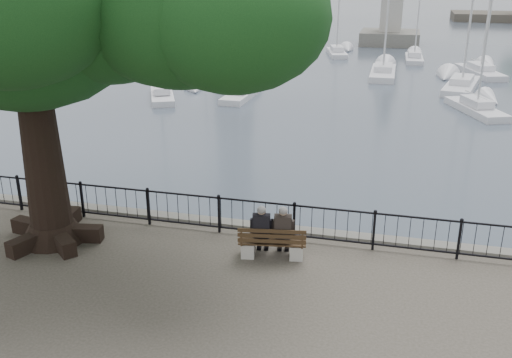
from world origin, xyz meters
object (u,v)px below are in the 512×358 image
(bench, at_px, (272,246))
(person_left, at_px, (262,232))
(person_right, at_px, (283,233))
(lion_monument, at_px, (391,23))

(bench, bearing_deg, person_left, 169.08)
(person_right, distance_m, lion_monument, 48.34)
(person_left, bearing_deg, lion_monument, 88.09)
(person_left, xyz_separation_m, person_right, (0.50, 0.08, 0.00))
(person_left, bearing_deg, bench, -10.92)
(person_left, bearing_deg, person_right, 8.92)
(bench, height_order, lion_monument, lion_monument)
(person_left, relative_size, person_right, 1.00)
(lion_monument, bearing_deg, person_left, -91.91)
(bench, distance_m, person_left, 0.43)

